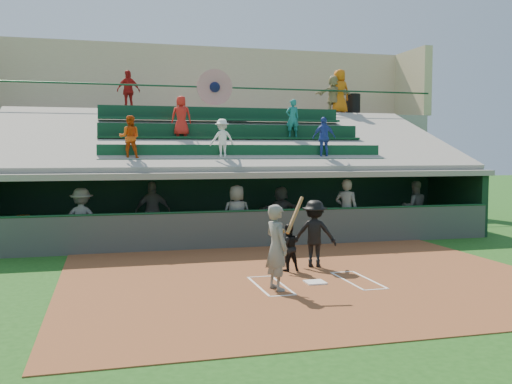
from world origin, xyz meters
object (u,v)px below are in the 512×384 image
object	(u,v)px
home_plate	(315,282)
catcher	(288,247)
trash_bin	(353,105)
white_table	(22,239)
water_cooler	(23,221)
batter_at_plate	(277,247)

from	to	relation	value
home_plate	catcher	distance (m)	1.50
trash_bin	white_table	bearing A→B (deg)	-152.97
catcher	water_cooler	bearing A→B (deg)	-41.42
catcher	batter_at_plate	bearing A→B (deg)	59.33
batter_at_plate	trash_bin	size ratio (longest dim) A/B	1.98
water_cooler	trash_bin	distance (m)	15.70
water_cooler	trash_bin	bearing A→B (deg)	26.97
batter_at_plate	white_table	xyz separation A→B (m)	(-5.84, 6.42, -0.56)
water_cooler	trash_bin	size ratio (longest dim) A/B	0.37
home_plate	catcher	world-z (taller)	catcher
batter_at_plate	water_cooler	distance (m)	8.68
home_plate	white_table	xyz separation A→B (m)	(-6.84, 6.04, 0.33)
catcher	white_table	size ratio (longest dim) A/B	1.54
water_cooler	white_table	bearing A→B (deg)	-138.76
white_table	water_cooler	size ratio (longest dim) A/B	2.04
home_plate	batter_at_plate	world-z (taller)	batter_at_plate
home_plate	catcher	bearing A→B (deg)	97.77
batter_at_plate	trash_bin	distance (m)	15.94
water_cooler	home_plate	bearing A→B (deg)	-41.85
home_plate	batter_at_plate	size ratio (longest dim) A/B	0.22
catcher	white_table	xyz separation A→B (m)	(-6.65, 4.66, -0.23)
trash_bin	batter_at_plate	bearing A→B (deg)	-119.98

